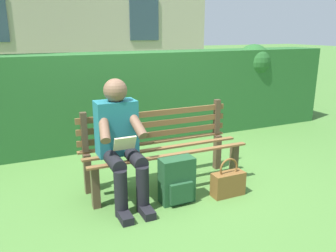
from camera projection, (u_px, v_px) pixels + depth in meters
name	position (u px, v px, depth m)	size (l,w,h in m)	color
ground	(164.00, 185.00, 3.60)	(60.00, 60.00, 0.00)	#477533
park_bench	(161.00, 145.00, 3.55)	(1.67, 0.49, 0.82)	#4C3828
person_seated	(120.00, 139.00, 3.15)	(0.44, 0.73, 1.15)	#1E6672
hedge_backdrop	(147.00, 94.00, 5.03)	(6.17, 0.67, 1.36)	#265B28
backpack	(177.00, 181.00, 3.20)	(0.32, 0.24, 0.44)	#1E4728
handbag	(228.00, 183.00, 3.35)	(0.33, 0.14, 0.39)	brown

